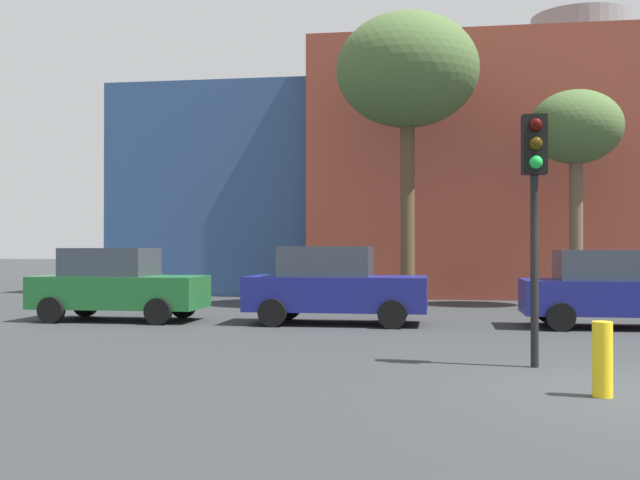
{
  "coord_description": "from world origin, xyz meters",
  "views": [
    {
      "loc": [
        -2.63,
        -10.16,
        1.81
      ],
      "look_at": [
        -5.67,
        9.6,
        1.99
      ],
      "focal_mm": 43.51,
      "sensor_mm": 36.0,
      "label": 1
    }
  ],
  "objects_px": {
    "parked_car_1": "(334,285)",
    "bare_tree_1": "(576,131)",
    "bare_tree_0": "(407,72)",
    "parked_car_0": "(117,284)",
    "parked_car_2": "(612,289)",
    "bollard_yellow_0": "(602,359)",
    "traffic_light_island": "(535,181)"
  },
  "relations": [
    {
      "from": "traffic_light_island",
      "to": "bare_tree_1",
      "type": "relative_size",
      "value": 0.58
    },
    {
      "from": "traffic_light_island",
      "to": "bollard_yellow_0",
      "type": "bearing_deg",
      "value": 9.78
    },
    {
      "from": "parked_car_0",
      "to": "bare_tree_0",
      "type": "relative_size",
      "value": 0.46
    },
    {
      "from": "traffic_light_island",
      "to": "bare_tree_1",
      "type": "bearing_deg",
      "value": 164.28
    },
    {
      "from": "bollard_yellow_0",
      "to": "parked_car_2",
      "type": "bearing_deg",
      "value": 77.4
    },
    {
      "from": "parked_car_0",
      "to": "traffic_light_island",
      "type": "height_order",
      "value": "traffic_light_island"
    },
    {
      "from": "bare_tree_0",
      "to": "bollard_yellow_0",
      "type": "relative_size",
      "value": 9.83
    },
    {
      "from": "parked_car_1",
      "to": "bare_tree_1",
      "type": "xyz_separation_m",
      "value": [
        6.56,
        6.31,
        4.42
      ]
    },
    {
      "from": "traffic_light_island",
      "to": "bare_tree_1",
      "type": "height_order",
      "value": "bare_tree_1"
    },
    {
      "from": "bare_tree_1",
      "to": "bollard_yellow_0",
      "type": "height_order",
      "value": "bare_tree_1"
    },
    {
      "from": "parked_car_2",
      "to": "traffic_light_island",
      "type": "bearing_deg",
      "value": -111.41
    },
    {
      "from": "parked_car_0",
      "to": "bollard_yellow_0",
      "type": "xyz_separation_m",
      "value": [
        9.78,
        -8.32,
        -0.43
      ]
    },
    {
      "from": "parked_car_0",
      "to": "parked_car_2",
      "type": "height_order",
      "value": "parked_car_0"
    },
    {
      "from": "bare_tree_0",
      "to": "bare_tree_1",
      "type": "distance_m",
      "value": 5.42
    },
    {
      "from": "bare_tree_0",
      "to": "bollard_yellow_0",
      "type": "bearing_deg",
      "value": -78.24
    },
    {
      "from": "parked_car_1",
      "to": "bollard_yellow_0",
      "type": "bearing_deg",
      "value": -62.16
    },
    {
      "from": "parked_car_0",
      "to": "bare_tree_1",
      "type": "relative_size",
      "value": 0.63
    },
    {
      "from": "traffic_light_island",
      "to": "bollard_yellow_0",
      "type": "height_order",
      "value": "traffic_light_island"
    },
    {
      "from": "bollard_yellow_0",
      "to": "parked_car_1",
      "type": "bearing_deg",
      "value": 117.84
    },
    {
      "from": "traffic_light_island",
      "to": "parked_car_2",
      "type": "bearing_deg",
      "value": 155.12
    },
    {
      "from": "parked_car_2",
      "to": "traffic_light_island",
      "type": "distance_m",
      "value": 6.82
    },
    {
      "from": "parked_car_2",
      "to": "bollard_yellow_0",
      "type": "relative_size",
      "value": 4.43
    },
    {
      "from": "parked_car_1",
      "to": "bare_tree_1",
      "type": "distance_m",
      "value": 10.12
    },
    {
      "from": "parked_car_1",
      "to": "parked_car_2",
      "type": "xyz_separation_m",
      "value": [
        6.25,
        -0.0,
        -0.04
      ]
    },
    {
      "from": "parked_car_0",
      "to": "traffic_light_island",
      "type": "distance_m",
      "value": 11.24
    },
    {
      "from": "parked_car_2",
      "to": "traffic_light_island",
      "type": "relative_size",
      "value": 1.06
    },
    {
      "from": "bare_tree_1",
      "to": "bollard_yellow_0",
      "type": "distance_m",
      "value": 15.57
    },
    {
      "from": "bare_tree_0",
      "to": "bollard_yellow_0",
      "type": "height_order",
      "value": "bare_tree_0"
    },
    {
      "from": "parked_car_0",
      "to": "bare_tree_0",
      "type": "distance_m",
      "value": 10.85
    },
    {
      "from": "parked_car_1",
      "to": "bare_tree_1",
      "type": "bearing_deg",
      "value": 43.89
    },
    {
      "from": "parked_car_0",
      "to": "parked_car_1",
      "type": "relative_size",
      "value": 0.98
    },
    {
      "from": "parked_car_2",
      "to": "bare_tree_0",
      "type": "relative_size",
      "value": 0.45
    }
  ]
}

